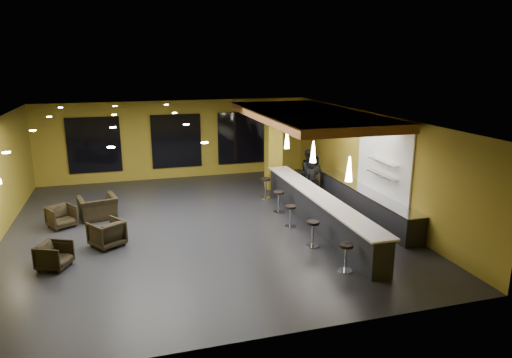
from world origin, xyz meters
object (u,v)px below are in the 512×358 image
object	(u,v)px
armchair_a	(54,256)
bar_stool_3	(279,199)
prep_counter	(365,203)
armchair_c	(61,217)
armchair_d	(98,208)
bar_stool_2	(291,213)
staff_c	(313,174)
staff_b	(310,172)
staff_a	(312,181)
bar_counter	(317,210)
armchair_b	(107,233)
bar_stool_1	(313,230)
bar_stool_4	(266,185)
pendant_0	(349,169)
pendant_2	(287,139)
column	(273,147)
pendant_1	(313,152)
bar_stool_0	(346,254)

from	to	relation	value
armchair_a	bar_stool_3	xyz separation A→B (m)	(7.03, 2.58, 0.15)
prep_counter	armchair_c	distance (m)	10.14
armchair_d	bar_stool_2	bearing A→B (deg)	143.52
staff_c	staff_b	bearing A→B (deg)	120.04
staff_a	armchair_a	distance (m)	9.46
prep_counter	bar_counter	bearing A→B (deg)	-165.96
armchair_b	armchair_c	size ratio (longest dim) A/B	1.09
staff_c	armchair_a	size ratio (longest dim) A/B	2.23
armchair_a	armchair_d	bearing A→B (deg)	10.47
bar_stool_1	bar_stool_4	size ratio (longest dim) A/B	0.96
prep_counter	armchair_d	bearing A→B (deg)	166.40
pendant_0	armchair_b	xyz separation A→B (m)	(-6.56, 2.09, -1.96)
pendant_2	bar_stool_3	bearing A→B (deg)	-119.00
bar_stool_2	bar_stool_3	size ratio (longest dim) A/B	0.93
armchair_b	bar_stool_4	distance (m)	6.66
staff_a	bar_stool_2	bearing A→B (deg)	-129.08
column	staff_c	distance (m)	2.04
bar_stool_3	bar_stool_4	distance (m)	1.77
pendant_1	armchair_c	world-z (taller)	pendant_1
pendant_1	pendant_0	bearing A→B (deg)	-90.00
bar_stool_3	staff_b	bearing A→B (deg)	43.62
pendant_1	staff_c	xyz separation A→B (m)	(1.21, 2.74, -1.51)
pendant_1	prep_counter	bearing A→B (deg)	0.00
bar_stool_2	armchair_c	bearing A→B (deg)	164.03
column	bar_stool_4	world-z (taller)	column
bar_stool_3	armchair_c	bearing A→B (deg)	175.54
pendant_1	bar_stool_3	xyz separation A→B (m)	(-0.80, 1.06, -1.86)
staff_a	armchair_a	xyz separation A→B (m)	(-8.73, -3.64, -0.42)
bar_counter	staff_c	world-z (taller)	staff_c
armchair_c	staff_c	bearing A→B (deg)	-23.57
staff_c	armchair_a	xyz separation A→B (m)	(-9.05, -4.26, -0.50)
pendant_2	armchair_c	size ratio (longest dim) A/B	0.89
prep_counter	armchair_b	size ratio (longest dim) A/B	7.00
armchair_a	bar_stool_1	size ratio (longest dim) A/B	0.98
prep_counter	bar_stool_4	xyz separation A→B (m)	(-2.73, 2.82, 0.08)
bar_stool_2	bar_counter	bearing A→B (deg)	-5.31
prep_counter	armchair_c	bearing A→B (deg)	170.82
prep_counter	pendant_2	distance (m)	3.73
prep_counter	armchair_d	xyz separation A→B (m)	(-8.91, 2.16, -0.04)
staff_a	armchair_a	world-z (taller)	staff_a
staff_b	bar_stool_0	xyz separation A→B (m)	(-1.79, -6.70, -0.43)
bar_counter	armchair_a	distance (m)	7.90
staff_a	staff_b	distance (m)	0.83
armchair_d	bar_stool_4	size ratio (longest dim) A/B	1.50
pendant_2	bar_stool_4	xyz separation A→B (m)	(-0.73, 0.32, -1.84)
staff_c	bar_stool_3	xyz separation A→B (m)	(-2.01, -1.68, -0.35)
staff_a	bar_stool_0	xyz separation A→B (m)	(-1.55, -5.92, -0.29)
prep_counter	bar_stool_4	bearing A→B (deg)	134.07
pendant_1	pendant_2	distance (m)	2.50
pendant_0	bar_stool_4	bearing A→B (deg)	97.82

